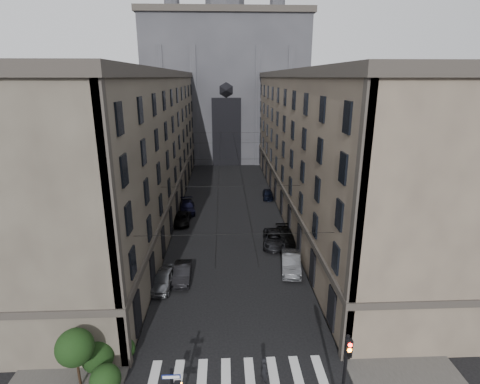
{
  "coord_description": "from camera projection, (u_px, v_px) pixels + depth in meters",
  "views": [
    {
      "loc": [
        -0.72,
        -14.01,
        17.97
      ],
      "look_at": [
        0.48,
        12.7,
        9.75
      ],
      "focal_mm": 28.0,
      "sensor_mm": 36.0,
      "label": 1
    }
  ],
  "objects": [
    {
      "name": "building_right",
      "position": [
        327.0,
        143.0,
        50.89
      ],
      "size": [
        13.6,
        60.6,
        18.85
      ],
      "color": "brown",
      "rests_on": "ground"
    },
    {
      "name": "car_right_midnear",
      "position": [
        274.0,
        239.0,
        41.61
      ],
      "size": [
        3.04,
        5.58,
        1.48
      ],
      "primitive_type": "imported",
      "rotation": [
        0.0,
        0.0,
        -0.11
      ],
      "color": "black",
      "rests_on": "ground"
    },
    {
      "name": "traffic_light_right",
      "position": [
        346.0,
        367.0,
        19.79
      ],
      "size": [
        0.34,
        0.5,
        5.2
      ],
      "color": "black",
      "rests_on": "ground"
    },
    {
      "name": "shrub_cluster",
      "position": [
        94.0,
        357.0,
        22.56
      ],
      "size": [
        3.9,
        4.4,
        3.9
      ],
      "color": "black",
      "rests_on": "sidewalk_left"
    },
    {
      "name": "car_right_far",
      "position": [
        268.0,
        194.0,
        57.69
      ],
      "size": [
        1.83,
        4.04,
        1.34
      ],
      "primitive_type": "imported",
      "rotation": [
        0.0,
        0.0,
        -0.06
      ],
      "color": "black",
      "rests_on": "ground"
    },
    {
      "name": "car_left_midfar",
      "position": [
        181.0,
        219.0,
        47.83
      ],
      "size": [
        2.18,
        4.72,
        1.31
      ],
      "primitive_type": "imported",
      "rotation": [
        0.0,
        0.0,
        -0.0
      ],
      "color": "black",
      "rests_on": "ground"
    },
    {
      "name": "sidewalk_right",
      "position": [
        303.0,
        208.0,
        53.49
      ],
      "size": [
        7.0,
        80.0,
        0.15
      ],
      "primitive_type": "cube",
      "color": "#383533",
      "rests_on": "ground"
    },
    {
      "name": "zebra_crossing",
      "position": [
        238.0,
        376.0,
        23.46
      ],
      "size": [
        11.0,
        3.2,
        0.01
      ],
      "primitive_type": "cube",
      "color": "beige",
      "rests_on": "ground"
    },
    {
      "name": "tram_wires",
      "position": [
        229.0,
        160.0,
        50.58
      ],
      "size": [
        14.0,
        60.0,
        0.43
      ],
      "color": "black",
      "rests_on": "ground"
    },
    {
      "name": "car_right_near",
      "position": [
        291.0,
        263.0,
        36.04
      ],
      "size": [
        2.37,
        5.19,
        1.65
      ],
      "primitive_type": "imported",
      "rotation": [
        0.0,
        0.0,
        -0.13
      ],
      "color": "slate",
      "rests_on": "ground"
    },
    {
      "name": "car_right_midfar",
      "position": [
        286.0,
        236.0,
        42.39
      ],
      "size": [
        1.99,
        4.86,
        1.41
      ],
      "primitive_type": "imported",
      "rotation": [
        0.0,
        0.0,
        0.0
      ],
      "color": "black",
      "rests_on": "ground"
    },
    {
      "name": "car_left_near",
      "position": [
        164.0,
        279.0,
        33.26
      ],
      "size": [
        2.35,
        4.74,
        1.55
      ],
      "primitive_type": "imported",
      "rotation": [
        0.0,
        0.0,
        -0.12
      ],
      "color": "slate",
      "rests_on": "ground"
    },
    {
      "name": "car_left_midnear",
      "position": [
        182.0,
        273.0,
        34.4
      ],
      "size": [
        1.58,
        4.38,
        1.43
      ],
      "primitive_type": "imported",
      "rotation": [
        0.0,
        0.0,
        0.02
      ],
      "color": "black",
      "rests_on": "ground"
    },
    {
      "name": "building_left",
      "position": [
        128.0,
        145.0,
        49.74
      ],
      "size": [
        13.6,
        60.6,
        18.85
      ],
      "color": "#453F35",
      "rests_on": "ground"
    },
    {
      "name": "sidewalk_left",
      "position": [
        155.0,
        210.0,
        52.59
      ],
      "size": [
        7.0,
        80.0,
        0.15
      ],
      "primitive_type": "cube",
      "color": "#383533",
      "rests_on": "ground"
    },
    {
      "name": "car_left_far",
      "position": [
        187.0,
        207.0,
        51.93
      ],
      "size": [
        2.72,
        5.35,
        1.49
      ],
      "primitive_type": "imported",
      "rotation": [
        0.0,
        0.0,
        0.13
      ],
      "color": "black",
      "rests_on": "ground"
    },
    {
      "name": "pedestrian",
      "position": [
        264.0,
        370.0,
        22.74
      ],
      "size": [
        0.66,
        0.77,
        1.78
      ],
      "primitive_type": "imported",
      "rotation": [
        0.0,
        0.0,
        2.0
      ],
      "color": "black",
      "rests_on": "ground"
    },
    {
      "name": "gothic_tower",
      "position": [
        226.0,
        78.0,
        85.03
      ],
      "size": [
        35.0,
        23.0,
        58.0
      ],
      "color": "#2D2D33",
      "rests_on": "ground"
    }
  ]
}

